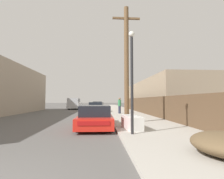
{
  "coord_description": "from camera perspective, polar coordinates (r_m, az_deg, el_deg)",
  "views": [
    {
      "loc": [
        2.38,
        -2.39,
        1.53
      ],
      "look_at": [
        3.08,
        7.48,
        2.16
      ],
      "focal_mm": 28.0,
      "sensor_mm": 36.0,
      "label": 1
    }
  ],
  "objects": [
    {
      "name": "street_lamp",
      "position": [
        7.58,
        6.51,
        5.32
      ],
      "size": [
        0.26,
        0.26,
        4.43
      ],
      "color": "#232326",
      "rests_on": "sidewalk_curb"
    },
    {
      "name": "building_right_house",
      "position": [
        27.74,
        14.55,
        -2.21
      ],
      "size": [
        6.0,
        22.63,
        4.3
      ],
      "primitive_type": "cube",
      "color": "gray",
      "rests_on": "ground"
    },
    {
      "name": "utility_pole",
      "position": [
        11.43,
        4.75,
        8.88
      ],
      "size": [
        1.8,
        0.3,
        7.54
      ],
      "color": "brown",
      "rests_on": "sidewalk_curb"
    },
    {
      "name": "car_parked_mid",
      "position": [
        22.44,
        -5.09,
        -5.92
      ],
      "size": [
        2.23,
        4.27,
        1.32
      ],
      "rotation": [
        0.0,
        0.0,
        -0.09
      ],
      "color": "black",
      "rests_on": "ground"
    },
    {
      "name": "car_parked_far",
      "position": [
        32.57,
        -4.92,
        -5.18
      ],
      "size": [
        2.12,
        4.69,
        1.34
      ],
      "rotation": [
        0.0,
        0.0,
        0.07
      ],
      "color": "silver",
      "rests_on": "ground"
    },
    {
      "name": "discarded_fridge",
      "position": [
        8.91,
        6.44,
        -10.56
      ],
      "size": [
        0.83,
        1.86,
        0.68
      ],
      "rotation": [
        0.0,
        0.0,
        0.1
      ],
      "color": "silver",
      "rests_on": "sidewalk_curb"
    },
    {
      "name": "sidewalk_curb",
      "position": [
        26.09,
        2.41,
        -6.83
      ],
      "size": [
        4.2,
        63.0,
        0.12
      ],
      "primitive_type": "cube",
      "color": "#ADA89E",
      "rests_on": "ground"
    },
    {
      "name": "parked_sports_car_red",
      "position": [
        9.94,
        -5.44,
        -9.11
      ],
      "size": [
        1.89,
        4.42,
        1.26
      ],
      "rotation": [
        0.0,
        0.0,
        -0.01
      ],
      "color": "red",
      "rests_on": "ground"
    },
    {
      "name": "wooden_fence",
      "position": [
        18.55,
        11.22,
        -5.21
      ],
      "size": [
        0.08,
        31.81,
        1.74
      ],
      "primitive_type": "cube",
      "color": "brown",
      "rests_on": "sidewalk_curb"
    },
    {
      "name": "pickup_truck",
      "position": [
        31.38,
        -12.1,
        -4.56
      ],
      "size": [
        2.05,
        5.46,
        1.94
      ],
      "rotation": [
        0.0,
        0.0,
        3.12
      ],
      "color": "silver",
      "rests_on": "ground"
    },
    {
      "name": "pedestrian",
      "position": [
        19.17,
        2.48,
        -5.17
      ],
      "size": [
        0.34,
        0.34,
        1.72
      ],
      "color": "#282D42",
      "rests_on": "sidewalk_curb"
    }
  ]
}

